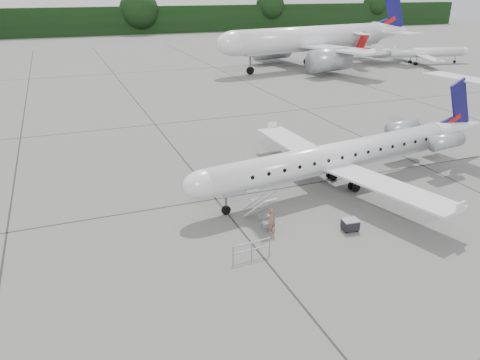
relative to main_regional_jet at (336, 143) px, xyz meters
name	(u,v)px	position (x,y,z in m)	size (l,w,h in m)	color
ground	(356,226)	(-1.84, -5.75, -3.38)	(320.00, 320.00, 0.00)	slate
treeline	(105,21)	(-1.84, 124.25, 0.62)	(260.00, 4.00, 8.00)	black
main_regional_jet	(336,143)	(0.00, 0.00, 0.00)	(26.33, 18.96, 6.75)	silver
airstair	(260,208)	(-7.27, -3.28, -2.32)	(0.85, 2.38, 2.12)	silver
passenger	(272,221)	(-7.07, -4.60, -2.56)	(0.60, 0.39, 1.63)	brown
safety_railing	(252,250)	(-9.28, -6.80, -2.88)	(2.20, 0.08, 1.00)	gray
baggage_cart	(350,225)	(-2.54, -6.06, -2.98)	(0.91, 0.74, 0.79)	black
bg_narrowbody	(311,26)	(24.90, 48.18, 3.82)	(40.08, 28.86, 14.39)	silver
bg_regional_right	(419,48)	(46.19, 44.79, -0.37)	(22.88, 16.48, 6.00)	silver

